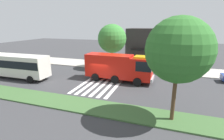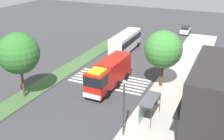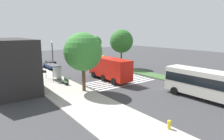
% 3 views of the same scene
% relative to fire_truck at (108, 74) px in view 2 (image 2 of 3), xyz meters
% --- Properties ---
extents(ground_plane, '(120.00, 120.00, 0.00)m').
position_rel_fire_truck_xyz_m(ground_plane, '(-2.65, -0.82, -2.10)').
color(ground_plane, '#38383A').
extents(sidewalk, '(60.00, 5.87, 0.14)m').
position_rel_fire_truck_xyz_m(sidewalk, '(-2.65, 8.27, -2.03)').
color(sidewalk, '#ADA89E').
rests_on(sidewalk, ground_plane).
extents(median_strip, '(60.00, 3.00, 0.14)m').
position_rel_fire_truck_xyz_m(median_strip, '(-2.65, -8.47, -2.03)').
color(median_strip, '#3D6033').
rests_on(median_strip, ground_plane).
extents(crosswalk, '(4.95, 11.07, 0.01)m').
position_rel_fire_truck_xyz_m(crosswalk, '(-2.12, -0.82, -2.09)').
color(crosswalk, silver).
rests_on(crosswalk, ground_plane).
extents(fire_truck, '(9.51, 2.91, 3.72)m').
position_rel_fire_truck_xyz_m(fire_truck, '(0.00, 0.00, 0.00)').
color(fire_truck, red).
rests_on(fire_truck, ground_plane).
extents(parked_car_west, '(4.30, 2.21, 1.69)m').
position_rel_fire_truck_xyz_m(parked_car_west, '(-32.57, 4.13, -1.23)').
color(parked_car_west, silver).
rests_on(parked_car_west, ground_plane).
extents(transit_bus, '(10.29, 3.03, 3.46)m').
position_rel_fire_truck_xyz_m(transit_bus, '(-14.89, -3.59, -0.04)').
color(transit_bus, silver).
rests_on(transit_bus, ground_plane).
extents(bus_stop_shelter, '(3.50, 1.40, 2.46)m').
position_rel_fire_truck_xyz_m(bus_stop_shelter, '(5.12, 7.06, -0.21)').
color(bus_stop_shelter, '#4C4C51').
rests_on(bus_stop_shelter, sidewalk).
extents(bench_near_shelter, '(1.60, 0.50, 0.90)m').
position_rel_fire_truck_xyz_m(bench_near_shelter, '(1.12, 7.02, -1.51)').
color(bench_near_shelter, '#2D472D').
rests_on(bench_near_shelter, sidewalk).
extents(street_lamp, '(0.36, 0.36, 6.00)m').
position_rel_fire_truck_xyz_m(street_lamp, '(8.99, 5.93, 1.59)').
color(street_lamp, '#2D2D30').
rests_on(street_lamp, sidewalk).
extents(storefront_building, '(11.54, 6.57, 6.93)m').
position_rel_fire_truck_xyz_m(storefront_building, '(3.56, 14.08, 1.37)').
color(storefront_building, '#282626').
rests_on(storefront_building, ground_plane).
extents(sidewalk_tree_far_west, '(4.95, 4.95, 7.67)m').
position_rel_fire_truck_xyz_m(sidewalk_tree_far_west, '(-3.36, 6.33, 3.22)').
color(sidewalk_tree_far_west, '#513823').
rests_on(sidewalk_tree_far_west, sidewalk).
extents(median_tree_far_west, '(4.99, 4.99, 8.24)m').
position_rel_fire_truck_xyz_m(median_tree_far_west, '(6.85, -8.47, 3.77)').
color(median_tree_far_west, '#513823').
rests_on(median_tree_far_west, median_strip).
extents(fire_hydrant, '(0.28, 0.28, 0.70)m').
position_rel_fire_truck_xyz_m(fire_hydrant, '(-16.62, 5.83, -1.61)').
color(fire_hydrant, gold).
rests_on(fire_hydrant, sidewalk).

